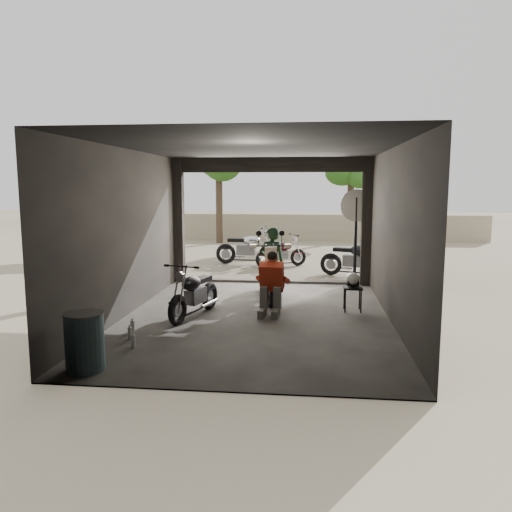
% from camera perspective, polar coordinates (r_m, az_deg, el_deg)
% --- Properties ---
extents(ground, '(80.00, 80.00, 0.00)m').
position_cam_1_polar(ground, '(9.58, 0.03, -7.10)').
color(ground, '#7A6D56').
rests_on(ground, ground).
extents(garage, '(7.00, 7.13, 3.20)m').
position_cam_1_polar(garage, '(9.87, 0.38, 0.91)').
color(garage, '#2D2B28').
rests_on(garage, ground).
extents(boundary_wall, '(18.00, 0.30, 1.20)m').
position_cam_1_polar(boundary_wall, '(23.29, 3.77, 3.31)').
color(boundary_wall, gray).
rests_on(boundary_wall, ground).
extents(tree_left, '(2.20, 2.20, 5.60)m').
position_cam_1_polar(tree_left, '(22.11, -4.28, 11.83)').
color(tree_left, '#382B1E').
rests_on(tree_left, ground).
extents(tree_right, '(2.20, 2.20, 5.00)m').
position_cam_1_polar(tree_right, '(23.29, 10.85, 10.47)').
color(tree_right, '#382B1E').
rests_on(tree_right, ground).
extents(main_bike, '(1.19, 2.09, 1.31)m').
position_cam_1_polar(main_bike, '(10.97, 1.28, -1.65)').
color(main_bike, beige).
rests_on(main_bike, ground).
extents(left_bike, '(1.06, 1.71, 1.08)m').
position_cam_1_polar(left_bike, '(9.60, -7.07, -3.83)').
color(left_bike, black).
rests_on(left_bike, ground).
extents(outside_bike_a, '(1.85, 0.84, 1.22)m').
position_cam_1_polar(outside_bike_a, '(15.99, -0.97, 1.23)').
color(outside_bike_a, black).
rests_on(outside_bike_a, ground).
extents(outside_bike_b, '(1.60, 1.24, 1.01)m').
position_cam_1_polar(outside_bike_b, '(15.50, 2.90, 0.59)').
color(outside_bike_b, '#3F0F17').
rests_on(outside_bike_b, ground).
extents(outside_bike_c, '(1.88, 1.24, 1.18)m').
position_cam_1_polar(outside_bike_c, '(13.99, 11.30, 0.01)').
color(outside_bike_c, black).
rests_on(outside_bike_c, ground).
extents(rider, '(0.68, 0.56, 1.60)m').
position_cam_1_polar(rider, '(11.22, 1.81, -0.71)').
color(rider, black).
rests_on(rider, ground).
extents(mechanic, '(0.67, 0.87, 1.20)m').
position_cam_1_polar(mechanic, '(9.65, 1.69, -3.34)').
color(mechanic, '#B73218').
rests_on(mechanic, ground).
extents(stool, '(0.37, 0.37, 0.51)m').
position_cam_1_polar(stool, '(10.13, 10.99, -3.87)').
color(stool, black).
rests_on(stool, ground).
extents(helmet, '(0.31, 0.32, 0.28)m').
position_cam_1_polar(helmet, '(10.15, 11.01, -2.64)').
color(helmet, white).
rests_on(helmet, stool).
extents(oil_drum, '(0.61, 0.61, 0.81)m').
position_cam_1_polar(oil_drum, '(7.20, -18.98, -9.35)').
color(oil_drum, '#3B5963').
rests_on(oil_drum, ground).
extents(sign_post, '(0.81, 0.08, 2.42)m').
position_cam_1_polar(sign_post, '(12.72, 11.36, 3.96)').
color(sign_post, black).
rests_on(sign_post, ground).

